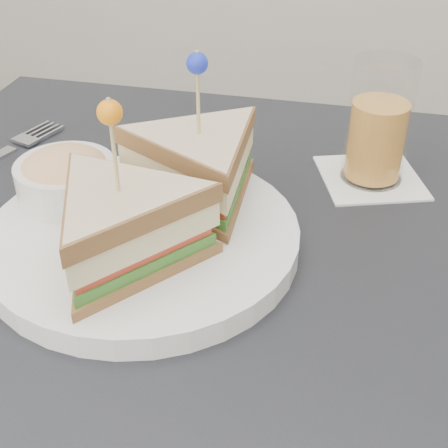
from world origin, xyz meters
TOP-DOWN VIEW (x-y plane):
  - table at (0.00, 0.00)m, footprint 0.80×0.80m
  - plate_meal at (-0.07, 0.03)m, footprint 0.38×0.38m
  - cutlery_knife at (-0.17, 0.11)m, footprint 0.13×0.19m
  - drink_set at (0.13, 0.21)m, footprint 0.14×0.14m

SIDE VIEW (x-z plane):
  - table at x=0.00m, z-range 0.30..1.05m
  - cutlery_knife at x=-0.17m, z-range 0.75..0.76m
  - plate_meal at x=-0.07m, z-range 0.71..0.88m
  - drink_set at x=0.13m, z-range 0.74..0.88m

